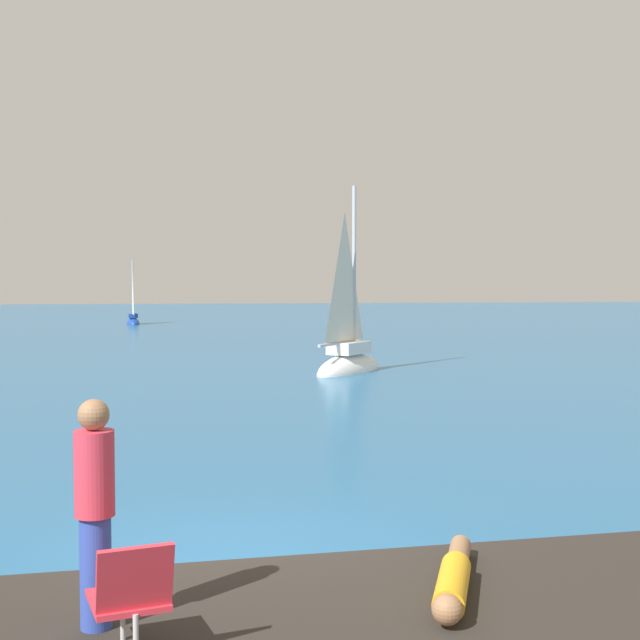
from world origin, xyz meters
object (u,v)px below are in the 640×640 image
Objects in this scene: sailboat_near at (349,361)px; person_sunbather at (454,580)px; sailboat_far at (133,320)px; person_standing at (95,507)px; beach_chair at (131,592)px.

sailboat_near is 20.11m from person_sunbather.
sailboat_far is at bearing 57.10° from sailboat_near.
sailboat_far is at bearing -41.87° from person_standing.
person_sunbather is at bearing -85.78° from beach_chair.
person_standing is at bearing 12.75° from beach_chair.
sailboat_far is 5.28× the size of beach_chair.
sailboat_near reaches higher than sailboat_far.
sailboat_near is 3.90× the size of person_standing.
sailboat_far reaches higher than person_sunbather.
beach_chair is at bearing 177.35° from sailboat_far.
sailboat_far is 2.48× the size of person_sunbather.
sailboat_near reaches higher than beach_chair.
sailboat_near is at bearing -60.45° from person_standing.
sailboat_near reaches higher than person_sunbather.
beach_chair is (4.60, -47.58, 0.76)m from sailboat_far.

